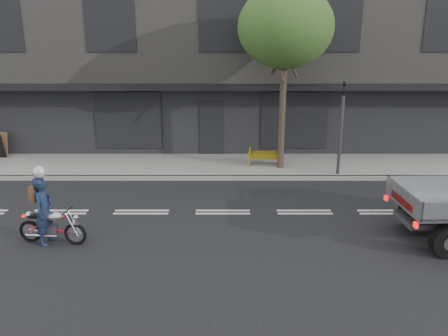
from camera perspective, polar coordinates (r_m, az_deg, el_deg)
ground at (r=12.90m, az=-0.14°, el=-5.80°), size 80.00×80.00×0.00m
sidewalk at (r=17.32m, az=-0.10°, el=0.32°), size 32.00×3.20×0.15m
kerb at (r=15.79m, az=-0.11°, el=-1.29°), size 32.00×0.20×0.15m
building_main at (r=23.26m, az=-0.07°, el=14.24°), size 26.00×10.00×8.00m
street_tree at (r=16.29m, az=8.03°, el=17.67°), size 3.40×3.40×6.74m
traffic_light_pole at (r=16.17m, az=14.98°, el=4.35°), size 0.12×0.12×3.50m
motorcycle at (r=11.67m, az=-21.56°, el=-6.99°), size 1.77×0.51×0.91m
rider at (r=11.59m, az=-22.46°, el=-5.20°), size 0.49×0.67×1.71m
construction_barrier at (r=16.91m, az=5.52°, el=1.40°), size 1.37×0.66×0.74m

